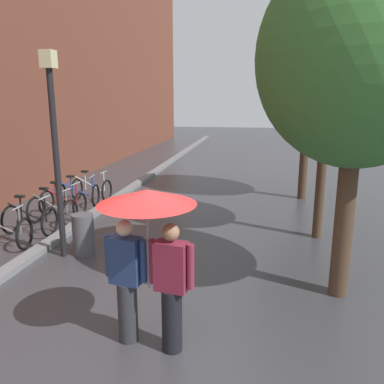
{
  "coord_description": "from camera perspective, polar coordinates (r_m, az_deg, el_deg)",
  "views": [
    {
      "loc": [
        1.3,
        -4.28,
        3.14
      ],
      "look_at": [
        -0.02,
        3.08,
        1.35
      ],
      "focal_mm": 36.59,
      "sensor_mm": 36.0,
      "label": 1
    }
  ],
  "objects": [
    {
      "name": "ground_plane",
      "position": [
        5.46,
        -5.96,
        -21.71
      ],
      "size": [
        80.0,
        80.0,
        0.0
      ],
      "primitive_type": "plane",
      "color": "#38383D"
    },
    {
      "name": "kerb_strip",
      "position": [
        15.28,
        -7.22,
        1.73
      ],
      "size": [
        0.3,
        36.0,
        0.12
      ],
      "primitive_type": "cube",
      "color": "slate",
      "rests_on": "ground"
    },
    {
      "name": "street_tree_0",
      "position": [
        6.39,
        23.21,
        17.41
      ],
      "size": [
        2.97,
        2.97,
        5.31
      ],
      "color": "#473323",
      "rests_on": "ground"
    },
    {
      "name": "street_tree_1",
      "position": [
        9.14,
        19.58,
        18.68
      ],
      "size": [
        2.66,
        2.66,
        5.46
      ],
      "color": "#473323",
      "rests_on": "ground"
    },
    {
      "name": "street_tree_2",
      "position": [
        12.8,
        16.87,
        17.62
      ],
      "size": [
        3.04,
        3.04,
        6.16
      ],
      "color": "#473323",
      "rests_on": "ground"
    },
    {
      "name": "parked_bicycle_0",
      "position": [
        9.29,
        -26.04,
        -5.27
      ],
      "size": [
        1.15,
        0.81,
        0.96
      ],
      "color": "black",
      "rests_on": "ground"
    },
    {
      "name": "parked_bicycle_1",
      "position": [
        9.94,
        -22.56,
        -3.74
      ],
      "size": [
        1.1,
        0.72,
        0.96
      ],
      "color": "black",
      "rests_on": "ground"
    },
    {
      "name": "parked_bicycle_2",
      "position": [
        10.55,
        -19.68,
        -2.53
      ],
      "size": [
        1.16,
        0.82,
        0.96
      ],
      "color": "black",
      "rests_on": "ground"
    },
    {
      "name": "parked_bicycle_3",
      "position": [
        11.22,
        -18.3,
        -1.5
      ],
      "size": [
        1.13,
        0.78,
        0.96
      ],
      "color": "black",
      "rests_on": "ground"
    },
    {
      "name": "parked_bicycle_4",
      "position": [
        12.0,
        -16.21,
        -0.4
      ],
      "size": [
        1.17,
        0.84,
        0.96
      ],
      "color": "black",
      "rests_on": "ground"
    },
    {
      "name": "parked_bicycle_5",
      "position": [
        12.64,
        -14.42,
        0.41
      ],
      "size": [
        1.11,
        0.75,
        0.96
      ],
      "color": "black",
      "rests_on": "ground"
    },
    {
      "name": "couple_under_umbrella",
      "position": [
        4.88,
        -6.47,
        -7.13
      ],
      "size": [
        1.21,
        1.21,
        2.08
      ],
      "color": "#2D2D33",
      "rests_on": "ground"
    },
    {
      "name": "street_lamp_post",
      "position": [
        7.98,
        -19.35,
        7.07
      ],
      "size": [
        0.24,
        0.24,
        4.0
      ],
      "color": "black",
      "rests_on": "ground"
    },
    {
      "name": "litter_bin",
      "position": [
        8.38,
        -15.54,
        -5.94
      ],
      "size": [
        0.44,
        0.44,
        0.85
      ],
      "primitive_type": "cylinder",
      "color": "#4C4C51",
      "rests_on": "ground"
    }
  ]
}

